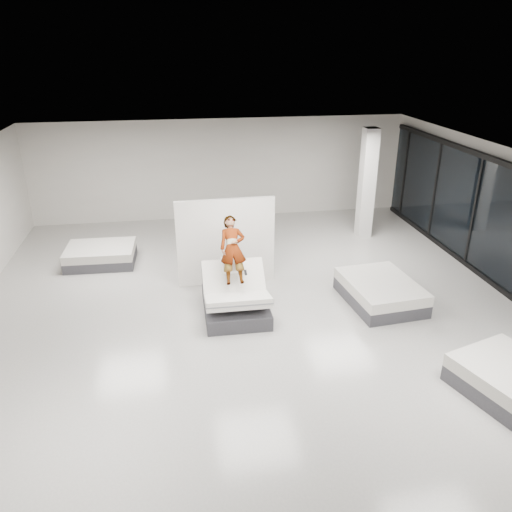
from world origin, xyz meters
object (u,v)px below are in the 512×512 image
object	(u,v)px
flat_bed_left_far	(101,255)
column	(367,184)
remote	(246,273)
flat_bed_right_far	(380,292)
person	(233,260)
hero_bed	(235,299)
divider_panel	(226,242)

from	to	relation	value
flat_bed_left_far	column	bearing A→B (deg)	6.31
remote	flat_bed_right_far	bearing A→B (deg)	0.13
person	column	xyz separation A→B (m)	(4.37, 3.70, 0.48)
hero_bed	flat_bed_right_far	bearing A→B (deg)	-0.87
hero_bed	divider_panel	size ratio (longest dim) A/B	0.77
flat_bed_right_far	person	bearing A→B (deg)	173.53
person	flat_bed_right_far	xyz separation A→B (m)	(3.25, -0.37, -0.86)
hero_bed	flat_bed_right_far	size ratio (longest dim) A/B	0.88
hero_bed	column	size ratio (longest dim) A/B	0.56
flat_bed_left_far	remote	bearing A→B (deg)	-43.60
remote	hero_bed	bearing A→B (deg)	172.09
hero_bed	divider_panel	xyz separation A→B (m)	(-0.02, 1.53, 0.71)
remote	flat_bed_left_far	bearing A→B (deg)	136.85
remote	flat_bed_left_far	distance (m)	4.72
flat_bed_right_far	column	size ratio (longest dim) A/B	0.63
remote	person	bearing A→B (deg)	122.15
hero_bed	divider_panel	bearing A→B (deg)	90.72
flat_bed_right_far	column	bearing A→B (deg)	74.54
hero_bed	person	world-z (taller)	person
hero_bed	remote	distance (m)	0.65
hero_bed	divider_panel	distance (m)	1.68
remote	column	distance (m)	5.84
hero_bed	column	bearing A→B (deg)	42.56
divider_panel	flat_bed_left_far	world-z (taller)	divider_panel
person	column	distance (m)	5.75
remote	flat_bed_left_far	world-z (taller)	remote
flat_bed_right_far	flat_bed_left_far	distance (m)	7.18
person	divider_panel	distance (m)	1.21
remote	divider_panel	distance (m)	1.58
flat_bed_right_far	flat_bed_left_far	xyz separation A→B (m)	(-6.41, 3.23, -0.02)
divider_panel	flat_bed_left_far	xyz separation A→B (m)	(-3.14, 1.66, -0.81)
column	flat_bed_right_far	bearing A→B (deg)	-105.46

